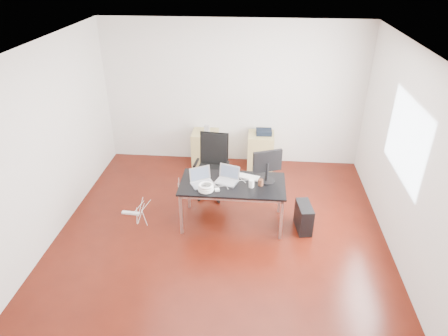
# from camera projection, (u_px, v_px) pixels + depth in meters

# --- Properties ---
(room_shell) EXTENTS (5.00, 5.00, 5.00)m
(room_shell) POSITION_uv_depth(u_px,v_px,m) (223.00, 152.00, 5.49)
(room_shell) COLOR #3A0D06
(room_shell) RESTS_ON ground
(desk) EXTENTS (1.60, 0.80, 0.73)m
(desk) POSITION_uv_depth(u_px,v_px,m) (233.00, 186.00, 6.09)
(desk) COLOR black
(desk) RESTS_ON ground
(office_chair) EXTENTS (0.52, 0.54, 1.08)m
(office_chair) POSITION_uv_depth(u_px,v_px,m) (212.00, 163.00, 6.91)
(office_chair) COLOR black
(office_chair) RESTS_ON ground
(filing_cabinet_left) EXTENTS (0.50, 0.50, 0.70)m
(filing_cabinet_left) POSITION_uv_depth(u_px,v_px,m) (205.00, 148.00, 7.98)
(filing_cabinet_left) COLOR #A29051
(filing_cabinet_left) RESTS_ON ground
(filing_cabinet_right) EXTENTS (0.50, 0.50, 0.70)m
(filing_cabinet_right) POSITION_uv_depth(u_px,v_px,m) (260.00, 150.00, 7.90)
(filing_cabinet_right) COLOR #A29051
(filing_cabinet_right) RESTS_ON ground
(pc_tower) EXTENTS (0.26, 0.47, 0.44)m
(pc_tower) POSITION_uv_depth(u_px,v_px,m) (304.00, 217.00, 6.16)
(pc_tower) COLOR black
(pc_tower) RESTS_ON ground
(wastebasket) EXTENTS (0.30, 0.30, 0.28)m
(wastebasket) POSITION_uv_depth(u_px,v_px,m) (215.00, 165.00, 7.81)
(wastebasket) COLOR black
(wastebasket) RESTS_ON ground
(power_strip) EXTENTS (0.30, 0.08, 0.04)m
(power_strip) POSITION_uv_depth(u_px,v_px,m) (131.00, 213.00, 6.61)
(power_strip) COLOR white
(power_strip) RESTS_ON ground
(laptop_left) EXTENTS (0.41, 0.38, 0.23)m
(laptop_left) POSITION_uv_depth(u_px,v_px,m) (201.00, 180.00, 6.04)
(laptop_left) COLOR silver
(laptop_left) RESTS_ON desk
(laptop_right) EXTENTS (0.40, 0.35, 0.23)m
(laptop_right) POSITION_uv_depth(u_px,v_px,m) (228.00, 178.00, 6.09)
(laptop_right) COLOR silver
(laptop_right) RESTS_ON desk
(monitor) EXTENTS (0.44, 0.26, 0.51)m
(monitor) POSITION_uv_depth(u_px,v_px,m) (267.00, 164.00, 5.99)
(monitor) COLOR black
(monitor) RESTS_ON desk
(keyboard) EXTENTS (0.46, 0.26, 0.02)m
(keyboard) POSITION_uv_depth(u_px,v_px,m) (245.00, 176.00, 6.23)
(keyboard) COLOR white
(keyboard) RESTS_ON desk
(cup_white) EXTENTS (0.11, 0.11, 0.12)m
(cup_white) POSITION_uv_depth(u_px,v_px,m) (251.00, 184.00, 5.94)
(cup_white) COLOR white
(cup_white) RESTS_ON desk
(cup_brown) EXTENTS (0.10, 0.10, 0.10)m
(cup_brown) POSITION_uv_depth(u_px,v_px,m) (261.00, 182.00, 5.99)
(cup_brown) COLOR #502C1B
(cup_brown) RESTS_ON desk
(cable_coil) EXTENTS (0.24, 0.24, 0.11)m
(cable_coil) POSITION_uv_depth(u_px,v_px,m) (206.00, 188.00, 5.86)
(cable_coil) COLOR white
(cable_coil) RESTS_ON desk
(power_adapter) EXTENTS (0.09, 0.09, 0.03)m
(power_adapter) POSITION_uv_depth(u_px,v_px,m) (217.00, 190.00, 5.88)
(power_adapter) COLOR white
(power_adapter) RESTS_ON desk
(speaker) EXTENTS (0.10, 0.09, 0.18)m
(speaker) POSITION_uv_depth(u_px,v_px,m) (207.00, 130.00, 7.71)
(speaker) COLOR #9E9E9E
(speaker) RESTS_ON filing_cabinet_left
(navy_garment) EXTENTS (0.31, 0.25, 0.09)m
(navy_garment) POSITION_uv_depth(u_px,v_px,m) (264.00, 132.00, 7.72)
(navy_garment) COLOR black
(navy_garment) RESTS_ON filing_cabinet_right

